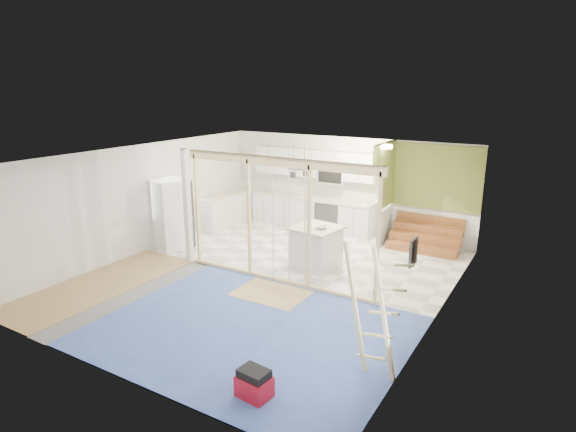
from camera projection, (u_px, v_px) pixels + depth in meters
The scene contains 17 objects.
room at pixel (266, 219), 9.75m from camera, with size 7.01×8.01×2.61m.
floor_overlays at pixel (271, 278), 10.11m from camera, with size 7.00×8.00×0.03m.
stud_frame at pixel (254, 203), 9.80m from camera, with size 4.66×0.14×2.60m.
base_cabinets at pixel (284, 212), 13.55m from camera, with size 4.45×2.24×0.93m.
upper_cabinets at pixel (316, 165), 13.19m from camera, with size 3.60×0.41×0.85m.
green_partition at pixel (416, 210), 11.87m from camera, with size 2.25×1.51×2.60m.
pot_rack at pixel (298, 170), 11.29m from camera, with size 0.52×0.52×0.72m.
sheathing_panel at pixel (402, 290), 6.38m from camera, with size 0.02×4.00×2.60m, color tan.
electrical_panel at pixel (413, 252), 6.81m from camera, with size 0.04×0.30×0.40m, color #3B3B40.
ceiling_light at pixel (385, 147), 11.22m from camera, with size 0.32×0.32×0.08m, color #FFEABF.
fridge at pixel (170, 215), 11.76m from camera, with size 0.94×0.91×1.73m.
island at pixel (316, 248), 10.59m from camera, with size 1.09×1.09×0.95m.
bowl at pixel (321, 227), 10.33m from camera, with size 0.24×0.24×0.06m, color silver.
soap_bottle_a at pixel (269, 187), 14.02m from camera, with size 0.10×0.10×0.27m, color #9D9FAF.
soap_bottle_b at pixel (365, 201), 12.49m from camera, with size 0.08×0.08×0.17m, color silver.
toolbox at pixel (254, 384), 6.22m from camera, with size 0.46×0.37×0.41m.
ladder at pixel (373, 312), 6.54m from camera, with size 1.00×0.10×1.87m.
Camera 1 is at (5.18, -7.84, 3.94)m, focal length 30.00 mm.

